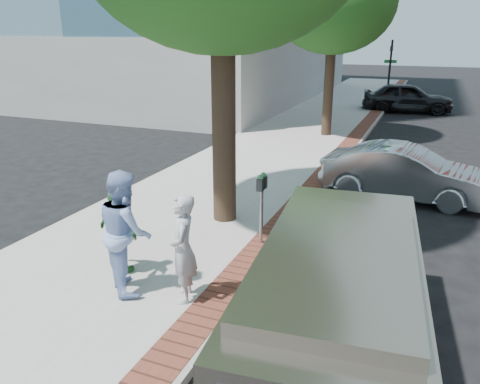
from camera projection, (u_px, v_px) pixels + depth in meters
The scene contains 14 objects.
ground at pixel (213, 264), 8.96m from camera, with size 120.00×120.00×0.00m, color black.
sidewalk at pixel (273, 156), 16.47m from camera, with size 5.00×60.00×0.15m, color #9E9991.
brick_strip at pixel (335, 160), 15.65m from camera, with size 0.60×60.00×0.01m, color brown.
curb at pixel (345, 163), 15.55m from camera, with size 0.10×60.00×0.15m, color gray.
office_base at pixel (180, 66), 32.24m from camera, with size 18.20×22.20×4.00m, color gray.
signal_near at pixel (390, 68), 27.14m from camera, with size 0.70×0.15×3.80m.
tree_far at pixel (334, 2), 17.91m from camera, with size 4.80×4.80×7.14m.
parking_meter at pixel (262, 194), 9.17m from camera, with size 0.12×0.32×1.47m.
person_gray at pixel (183, 249), 7.25m from camera, with size 0.64×0.42×1.76m, color #AEADB2.
person_officer at pixel (126, 231), 7.55m from camera, with size 0.99×0.77×2.04m, color #8DA7DB.
person_green at pixel (118, 231), 8.12m from camera, with size 0.92×0.38×1.57m, color #387B3C.
sedan_silver at pixel (405, 173), 12.31m from camera, with size 1.49×4.26×1.40m, color #B3B4BA.
bg_car at pixel (407, 97), 25.65m from camera, with size 1.92×4.76×1.62m, color black.
van at pixel (338, 293), 6.06m from camera, with size 2.39×5.14×1.84m.
Camera 1 is at (3.55, -7.22, 4.22)m, focal length 35.00 mm.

